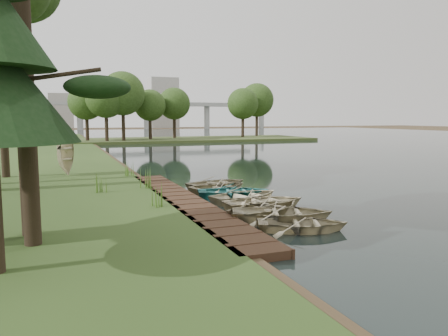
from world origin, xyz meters
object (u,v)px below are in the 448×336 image
object	(u,v)px
boardwalk	(184,203)
rowboat_1	(282,211)
rowboat_0	(302,222)
stored_rowboat	(67,171)
rowboat_2	(267,206)

from	to	relation	value
boardwalk	rowboat_1	bearing A→B (deg)	-59.08
rowboat_0	stored_rowboat	distance (m)	16.90
rowboat_1	rowboat_2	distance (m)	1.09
rowboat_1	rowboat_2	size ratio (longest dim) A/B	1.07
boardwalk	rowboat_2	xyz separation A→B (m)	(2.45, -3.07, 0.25)
rowboat_0	rowboat_1	size ratio (longest dim) A/B	0.82
rowboat_0	rowboat_2	bearing A→B (deg)	23.67
rowboat_2	rowboat_1	bearing A→B (deg)	160.40
rowboat_1	rowboat_2	xyz separation A→B (m)	(-0.04, 1.09, -0.03)
rowboat_2	stored_rowboat	bearing A→B (deg)	6.64
rowboat_1	stored_rowboat	bearing A→B (deg)	48.54
rowboat_0	rowboat_2	world-z (taller)	rowboat_2
rowboat_1	boardwalk	bearing A→B (deg)	53.00
rowboat_0	rowboat_2	xyz separation A→B (m)	(-0.04, 2.48, 0.04)
boardwalk	rowboat_0	world-z (taller)	rowboat_0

